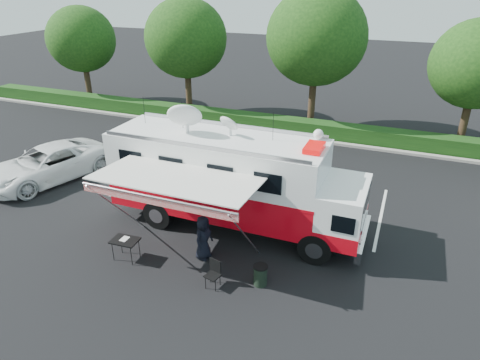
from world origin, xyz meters
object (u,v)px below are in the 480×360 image
(folding_table, at_px, (125,241))
(trash_bin, at_px, (260,275))
(command_truck, at_px, (233,180))
(white_suv, at_px, (51,179))

(folding_table, bearing_deg, trash_bin, 5.35)
(command_truck, distance_m, trash_bin, 4.17)
(folding_table, height_order, trash_bin, folding_table)
(command_truck, bearing_deg, white_suv, 176.35)
(command_truck, bearing_deg, trash_bin, -53.73)
(command_truck, relative_size, trash_bin, 13.70)
(white_suv, bearing_deg, command_truck, 14.20)
(white_suv, distance_m, trash_bin, 13.13)
(trash_bin, bearing_deg, command_truck, 126.27)
(white_suv, height_order, folding_table, white_suv)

